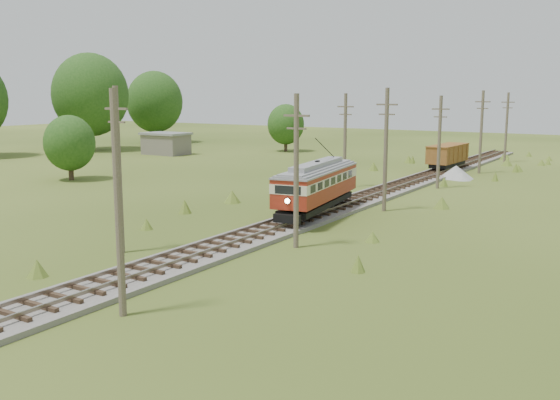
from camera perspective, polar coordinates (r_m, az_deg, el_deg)
The scene contains 17 objects.
railbed_main at distance 50.69m, azimuth 7.46°, elevation 0.11°, with size 3.60×96.00×0.57m.
streetcar at distance 43.71m, azimuth 3.41°, elevation 1.56°, with size 4.21×11.12×5.03m.
gondola at distance 71.48m, azimuth 15.08°, elevation 4.01°, with size 2.68×7.47×2.45m.
gravel_pile at distance 66.09m, azimuth 15.86°, elevation 2.43°, with size 3.64×3.86×1.32m.
utility_pole_r_1 at distance 24.48m, azimuth -14.57°, elevation -0.47°, with size 0.30×0.30×8.80m.
utility_pole_r_2 at distance 34.50m, azimuth 1.50°, elevation 2.78°, with size 1.60×0.30×8.60m.
utility_pole_r_3 at distance 46.14m, azimuth 9.65°, elevation 4.66°, with size 1.60×0.30×9.00m.
utility_pole_r_4 at distance 58.42m, azimuth 14.36°, elevation 5.23°, with size 1.60×0.30×8.40m.
utility_pole_r_5 at distance 70.77m, azimuth 17.92°, elevation 6.01°, with size 1.60×0.30×8.90m.
utility_pole_r_6 at distance 83.47m, azimuth 20.00°, elevation 6.32°, with size 1.60×0.30×8.70m.
utility_pole_l_a at distance 34.46m, azimuth -14.54°, elevation 2.80°, with size 1.60×0.30×9.00m.
utility_pole_l_b at distance 57.49m, azimuth 5.96°, elevation 5.52°, with size 1.60×0.30×8.60m.
tree_left_4 at distance 99.34m, azimuth -16.96°, elevation 9.19°, with size 11.34×11.34×14.61m.
tree_left_5 at distance 111.92m, azimuth -11.38°, elevation 8.80°, with size 9.66×9.66×12.44m.
tree_mid_a at distance 93.34m, azimuth 0.53°, elevation 6.93°, with size 5.46×5.46×7.03m.
tree_mid_c at distance 65.70m, azimuth -18.69°, elevation 4.96°, with size 5.04×5.04×6.49m.
shed at distance 90.31m, azimuth -10.38°, elevation 5.12°, with size 6.40×4.40×3.10m.
Camera 1 is at (20.68, -11.51, 8.61)m, focal length 40.00 mm.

